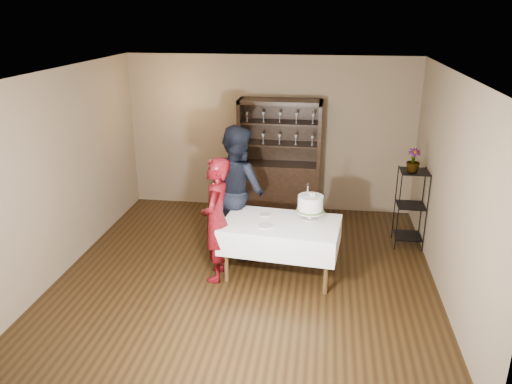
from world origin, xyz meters
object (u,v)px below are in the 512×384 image
woman (216,220)px  man (237,190)px  plant_etagere (411,205)px  potted_plant (413,160)px  cake (310,205)px  cake_table (281,235)px  china_hutch (279,176)px

woman → man: size_ratio=0.88×
plant_etagere → potted_plant: potted_plant is taller
woman → cake: woman is taller
potted_plant → cake_table: bearing=-147.6°
woman → cake: (1.20, 0.36, 0.13)m
cake → cake_table: bearing=-155.8°
cake_table → man: 1.03m
plant_etagere → cake: size_ratio=2.31×
man → cake: bearing=-161.7°
cake_table → man: man is taller
cake_table → cake: cake is taller
china_hutch → cake: bearing=-73.4°
plant_etagere → man: (-2.54, -0.51, 0.30)m
cake_table → potted_plant: bearing=32.4°
man → cake_table: bearing=179.7°
plant_etagere → woman: bearing=-152.8°
cake_table → man: size_ratio=0.85×
china_hutch → potted_plant: size_ratio=5.83×
woman → cake: 1.26m
woman → potted_plant: (2.63, 1.34, 0.52)m
cake_table → cake: size_ratio=3.11×
china_hutch → cake_table: bearing=-83.8°
potted_plant → woman: bearing=-153.0°
plant_etagere → man: bearing=-168.6°
china_hutch → potted_plant: (2.04, -1.08, 0.69)m
woman → man: 0.87m
cake → potted_plant: potted_plant is taller
china_hutch → cake_table: 2.24m
man → woman: bearing=124.4°
china_hutch → woman: bearing=-103.6°
cake_table → man: (-0.70, 0.66, 0.37)m
plant_etagere → china_hutch: bearing=153.2°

